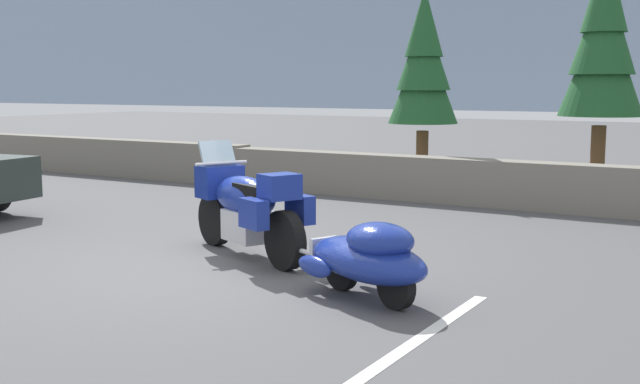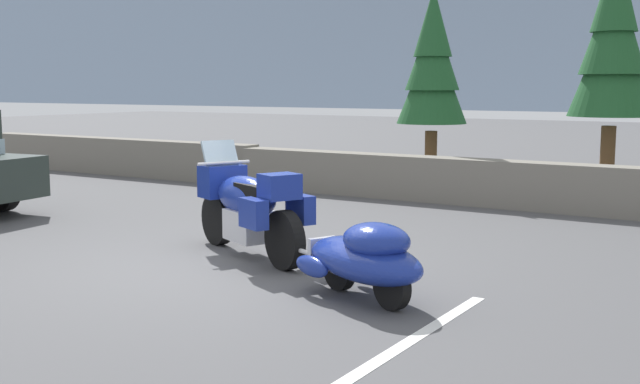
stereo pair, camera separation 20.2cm
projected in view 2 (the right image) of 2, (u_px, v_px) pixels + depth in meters
The scene contains 7 objects.
ground_plane at pixel (216, 266), 8.74m from camera, with size 80.00×80.00×0.00m, color #4C4C4F.
stone_guard_wall at pixel (459, 180), 13.41m from camera, with size 24.00×0.55×0.85m.
touring_motorcycle at pixel (248, 204), 9.18m from camera, with size 2.16×1.29×1.33m.
car_shaped_trailer at pixel (365, 257), 7.32m from camera, with size 2.16×1.25×0.76m.
pine_tree_secondary at pixel (613, 40), 13.80m from camera, with size 1.48×1.48×4.48m.
pine_tree_far_right at pixel (433, 63), 15.18m from camera, with size 1.37×1.37×3.90m.
parking_stripe_marker at pixel (393, 352), 5.91m from camera, with size 0.12×3.60×0.01m, color silver.
Camera 2 is at (5.54, -6.61, 1.99)m, focal length 43.90 mm.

